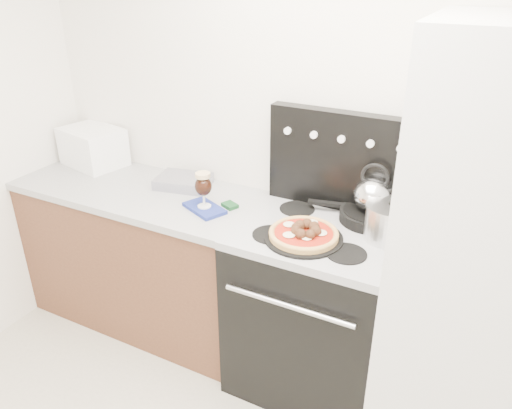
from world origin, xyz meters
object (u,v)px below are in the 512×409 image
Objects in this scene: stove_body at (314,311)px; skillet at (371,216)px; base_cabinet at (147,258)px; beer_glass at (204,190)px; stock_pot at (389,223)px; toaster_oven at (93,147)px; oven_mitt at (204,208)px; fridge at (479,265)px; pizza_pan at (303,238)px; tea_kettle at (373,192)px; pizza at (304,232)px.

stove_body is 0.58m from skillet.
base_cabinet is 0.76m from beer_glass.
stock_pot reaches higher than base_cabinet.
toaster_oven is 1.70× the size of stock_pot.
oven_mitt is 1.05× the size of stock_pot.
toaster_oven reaches higher than oven_mitt.
fridge reaches higher than oven_mitt.
fridge is at bearing 0.74° from oven_mitt.
pizza_pan is at bearing -151.77° from stock_pot.
base_cabinet is at bearing 172.17° from beer_glass.
oven_mitt is at bearing -0.79° from toaster_oven.
fridge is (0.70, -0.03, 0.51)m from stove_body.
oven_mitt is 0.86m from tea_kettle.
fridge is 8.72× the size of stock_pot.
stock_pot is at bearing 12.55° from stove_body.
toaster_oven is 1.58m from pizza.
fridge reaches higher than pizza.
toaster_oven is 1.93× the size of beer_glass.
stock_pot reaches higher than pizza_pan.
skillet is 1.47× the size of tea_kettle.
oven_mitt is at bearing -173.22° from stock_pot.
toaster_oven is at bearing 166.79° from beer_glass.
fridge is 6.29× the size of skillet.
skillet is (0.22, 0.31, 0.02)m from pizza_pan.
pizza is at bearing -141.59° from tea_kettle.
oven_mitt is at bearing 0.00° from beer_glass.
oven_mitt is (0.96, -0.23, -0.11)m from toaster_oven.
tea_kettle is at bearing 156.40° from fridge.
stove_body is 2.79× the size of pizza.
toaster_oven reaches higher than stock_pot.
toaster_oven reaches higher than pizza_pan.
toaster_oven is 1.61× the size of oven_mitt.
oven_mitt is 0.76× the size of skillet.
fridge reaches higher than pizza_pan.
toaster_oven is 1.58m from pizza_pan.
base_cabinet is 4.59× the size of pizza.
pizza is 1.54× the size of tea_kettle.
beer_glass is at bearing -7.83° from base_cabinet.
pizza is at bearing -107.02° from stove_body.
pizza is at bearing -125.09° from skillet.
beer_glass is 0.93m from stock_pot.
beer_glass is at bearing -179.76° from tea_kettle.
base_cabinet is 6.66× the size of stock_pot.
skillet is (0.80, 0.24, 0.04)m from oven_mitt.
tea_kettle reaches higher than stock_pot.
stove_body is 0.69m from tea_kettle.
stove_body is 3.83× the size of oven_mitt.
beer_glass is at bearing -163.26° from skillet.
toaster_oven is at bearing 164.00° from tea_kettle.
skillet is (-0.51, 0.22, -0.00)m from fridge.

